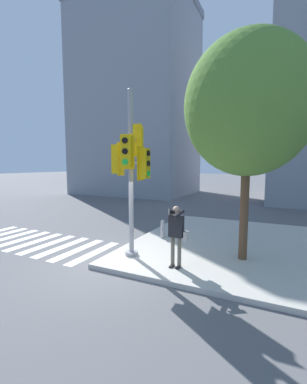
{
  "coord_description": "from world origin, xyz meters",
  "views": [
    {
      "loc": [
        4.36,
        -6.14,
        3.02
      ],
      "look_at": [
        1.0,
        0.79,
        2.2
      ],
      "focal_mm": 24.0,
      "sensor_mm": 36.0,
      "label": 1
    }
  ],
  "objects_px": {
    "traffic_signal_pole": "(131,163)",
    "person_photographer": "(177,231)",
    "street_tree": "(248,106)",
    "fire_hydrant": "(163,229)"
  },
  "relations": [
    {
      "from": "traffic_signal_pole",
      "to": "person_photographer",
      "type": "xyz_separation_m",
      "value": [
        1.61,
        -0.27,
        -1.9
      ]
    },
    {
      "from": "traffic_signal_pole",
      "to": "person_photographer",
      "type": "bearing_deg",
      "value": -9.63
    },
    {
      "from": "traffic_signal_pole",
      "to": "street_tree",
      "type": "distance_m",
      "value": 3.8
    },
    {
      "from": "street_tree",
      "to": "fire_hydrant",
      "type": "height_order",
      "value": "street_tree"
    },
    {
      "from": "traffic_signal_pole",
      "to": "person_photographer",
      "type": "relative_size",
      "value": 2.96
    },
    {
      "from": "fire_hydrant",
      "to": "street_tree",
      "type": "bearing_deg",
      "value": -17.68
    },
    {
      "from": "street_tree",
      "to": "fire_hydrant",
      "type": "xyz_separation_m",
      "value": [
        -3.12,
        1.0,
        -4.2
      ]
    },
    {
      "from": "street_tree",
      "to": "person_photographer",
      "type": "bearing_deg",
      "value": -137.28
    },
    {
      "from": "person_photographer",
      "to": "street_tree",
      "type": "relative_size",
      "value": 0.26
    },
    {
      "from": "person_photographer",
      "to": "fire_hydrant",
      "type": "xyz_separation_m",
      "value": [
        -1.52,
        2.48,
        -0.68
      ]
    }
  ]
}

